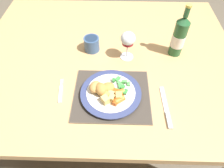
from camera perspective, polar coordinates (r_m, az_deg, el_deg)
ground_plane at (r=1.63m, az=-0.98°, el=-11.17°), size 6.00×6.00×0.00m
dining_table at (r=1.09m, az=-1.44°, el=5.57°), size 1.33×1.07×0.74m
placemat at (r=0.85m, az=-0.06°, el=-3.12°), size 0.32×0.28×0.01m
dinner_plate at (r=0.84m, az=-0.33°, el=-2.65°), size 0.26×0.26×0.02m
breaded_croquettes at (r=0.82m, az=-3.12°, el=-1.15°), size 0.12×0.09×0.05m
green_beans_pile at (r=0.84m, az=2.08°, el=-0.66°), size 0.10×0.11×0.02m
glazed_carrots at (r=0.81m, az=1.60°, el=-3.44°), size 0.07×0.09×0.02m
fork at (r=0.89m, az=-14.46°, el=-2.27°), size 0.03×0.13×0.01m
table_knife at (r=0.84m, az=15.30°, el=-7.20°), size 0.03×0.20×0.01m
wine_glass at (r=0.95m, az=4.58°, el=12.44°), size 0.07×0.07×0.15m
bottle at (r=1.03m, az=18.63°, el=12.69°), size 0.06×0.06×0.26m
roast_potatoes at (r=0.80m, az=-0.30°, el=-3.77°), size 0.09×0.06×0.03m
drinking_cup at (r=1.04m, az=-5.83°, el=11.39°), size 0.08×0.08×0.07m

